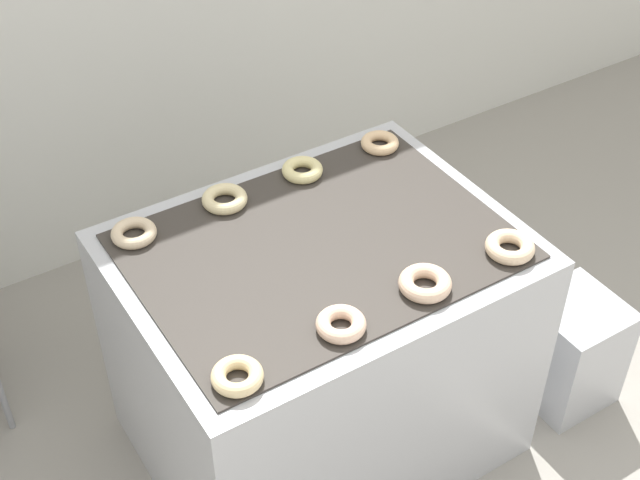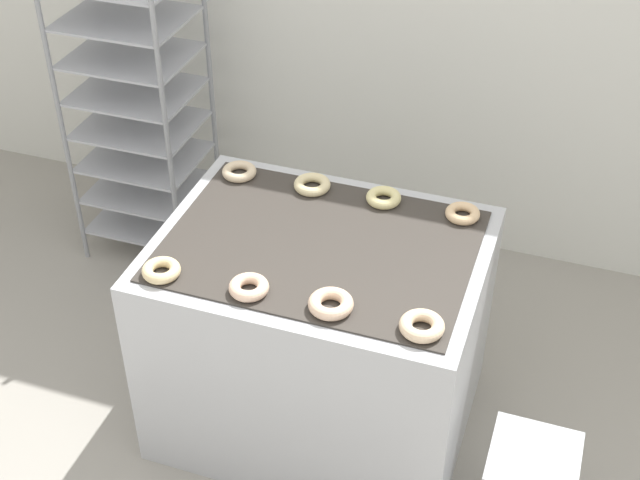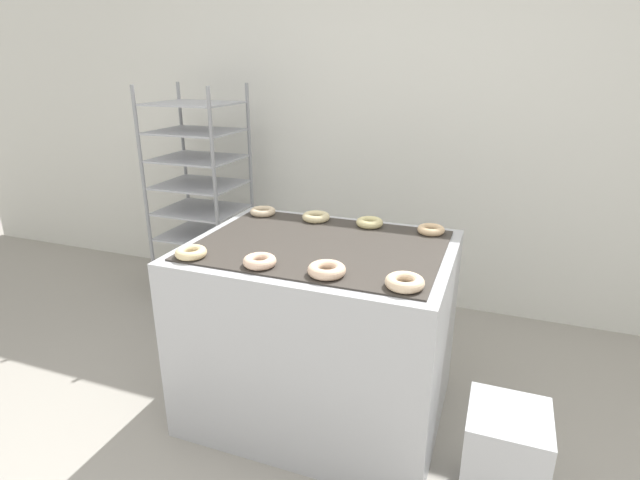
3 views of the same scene
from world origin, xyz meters
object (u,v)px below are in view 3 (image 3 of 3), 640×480
donut_far_left (263,211)px  donut_far_right (431,230)px  donut_near_midright (327,270)px  donut_near_left (191,253)px  donut_near_midleft (260,261)px  fryer_machine (320,330)px  donut_far_midleft (316,217)px  donut_near_right (405,282)px  baking_rack_cart (201,198)px  donut_far_midright (370,222)px  glaze_bin (503,460)px

donut_far_left → donut_far_right: 0.91m
donut_near_midright → donut_near_left: bearing=-178.0°
donut_near_midleft → fryer_machine: bearing=66.8°
donut_far_left → donut_far_midleft: size_ratio=0.95×
donut_near_left → donut_near_right: 0.92m
donut_near_left → donut_near_right: (0.92, 0.01, 0.00)m
fryer_machine → donut_near_left: donut_near_left is taller
donut_near_left → donut_near_midleft: (0.32, 0.01, 0.00)m
donut_far_right → donut_near_midright: bearing=-115.0°
donut_near_midright → donut_far_midleft: 0.72m
donut_near_left → donut_far_midleft: (0.32, 0.68, -0.00)m
donut_near_left → donut_near_midleft: size_ratio=0.98×
fryer_machine → donut_far_midleft: bearing=113.8°
baking_rack_cart → donut_far_midleft: baking_rack_cart is taller
donut_far_left → donut_near_midright: bearing=-47.1°
donut_near_right → donut_far_midleft: size_ratio=1.02×
donut_near_left → donut_near_midleft: bearing=2.4°
fryer_machine → baking_rack_cart: (-1.22, 0.87, 0.34)m
baking_rack_cart → donut_near_right: baking_rack_cart is taller
baking_rack_cart → fryer_machine: bearing=-35.4°
donut_far_midleft → donut_far_midright: bearing=0.8°
fryer_machine → glaze_bin: (0.88, -0.31, -0.23)m
donut_near_midleft → donut_near_midright: size_ratio=0.91×
baking_rack_cart → donut_near_midright: (1.37, -1.19, 0.13)m
glaze_bin → donut_far_midright: (-0.74, 0.65, 0.70)m
donut_near_left → donut_near_midleft: 0.32m
donut_near_right → donut_far_left: (-0.92, 0.66, -0.00)m
glaze_bin → donut_far_left: 1.64m
donut_far_midleft → donut_far_midright: 0.29m
glaze_bin → donut_far_midleft: size_ratio=3.02×
donut_far_left → baking_rack_cart: bearing=144.8°
donut_near_midleft → donut_far_midright: bearing=66.9°
donut_near_midleft → donut_far_right: bearing=48.1°
donut_far_midleft → donut_far_right: (0.60, 0.00, -0.00)m
fryer_machine → donut_near_left: bearing=-143.5°
glaze_bin → fryer_machine: bearing=160.4°
donut_near_left → donut_far_left: bearing=89.5°
glaze_bin → donut_near_right: 0.82m
donut_near_right → donut_far_midleft: donut_near_right is taller
fryer_machine → donut_near_midright: size_ratio=7.90×
donut_near_midleft → donut_far_midleft: (-0.01, 0.66, -0.00)m
donut_near_left → glaze_bin: bearing=1.2°
donut_far_left → donut_far_right: bearing=0.3°
fryer_machine → donut_near_right: (0.46, -0.33, 0.47)m
donut_near_left → donut_near_midright: (0.61, 0.02, 0.00)m
baking_rack_cart → donut_near_right: (1.68, -1.19, 0.13)m
donut_near_left → donut_near_right: donut_near_right is taller
donut_near_midright → donut_near_right: same height
donut_far_midright → baking_rack_cart: bearing=158.8°
donut_near_midright → donut_far_midright: bearing=90.4°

